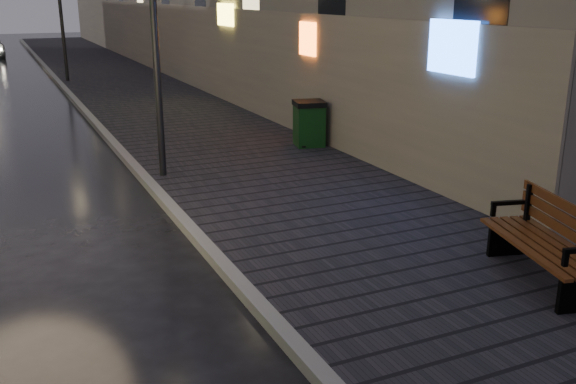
# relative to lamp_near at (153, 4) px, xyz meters

# --- Properties ---
(ground) EXTENTS (120.00, 120.00, 0.00)m
(ground) POSITION_rel_lamp_near_xyz_m (-1.85, -6.00, -3.49)
(ground) COLOR black
(ground) RESTS_ON ground
(sidewalk) EXTENTS (4.60, 58.00, 0.15)m
(sidewalk) POSITION_rel_lamp_near_xyz_m (2.05, 15.00, -3.41)
(sidewalk) COLOR black
(sidewalk) RESTS_ON ground
(curb) EXTENTS (0.20, 58.00, 0.15)m
(curb) POSITION_rel_lamp_near_xyz_m (-0.35, 15.00, -3.41)
(curb) COLOR slate
(curb) RESTS_ON ground
(lamp_near) EXTENTS (0.36, 0.36, 5.28)m
(lamp_near) POSITION_rel_lamp_near_xyz_m (0.00, 0.00, 0.00)
(lamp_near) COLOR black
(lamp_near) RESTS_ON sidewalk
(bench) EXTENTS (1.21, 2.17, 1.05)m
(bench) POSITION_rel_lamp_near_xyz_m (3.22, -6.97, -2.81)
(bench) COLOR black
(bench) RESTS_ON sidewalk
(trash_bin) EXTENTS (0.85, 0.85, 1.08)m
(trash_bin) POSITION_rel_lamp_near_xyz_m (3.86, 1.11, -2.79)
(trash_bin) COLOR black
(trash_bin) RESTS_ON sidewalk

